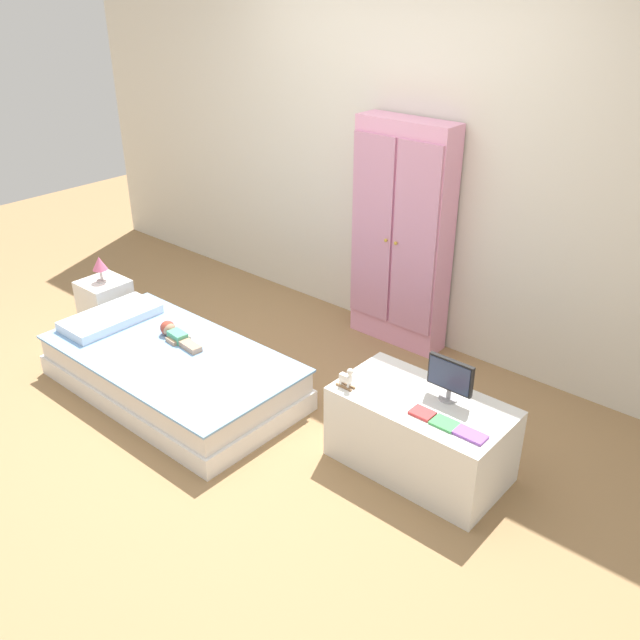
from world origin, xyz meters
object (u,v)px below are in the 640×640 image
at_px(doll, 174,333).
at_px(wardrobe, 401,236).
at_px(book_purple, 470,435).
at_px(rocking_horse_toy, 347,378).
at_px(tv_monitor, 450,377).
at_px(book_green, 445,423).
at_px(book_red, 422,413).
at_px(table_lamp, 100,265).
at_px(bed, 173,372).
at_px(tv_stand, 420,434).
at_px(nightstand, 106,304).

distance_m(doll, wardrobe, 1.65).
bearing_deg(book_purple, rocking_horse_toy, -175.48).
bearing_deg(rocking_horse_toy, doll, -176.20).
relative_size(tv_monitor, book_green, 1.96).
relative_size(wardrobe, tv_monitor, 6.21).
bearing_deg(book_red, table_lamp, -179.30).
distance_m(doll, book_red, 1.80).
relative_size(doll, wardrobe, 0.25).
xyz_separation_m(bed, tv_monitor, (1.70, 0.48, 0.43)).
bearing_deg(tv_stand, doll, -171.45).
height_order(bed, nightstand, nightstand).
bearing_deg(book_green, tv_monitor, 117.54).
height_order(book_green, book_purple, book_purple).
xyz_separation_m(bed, tv_stand, (1.60, 0.39, 0.08)).
height_order(bed, table_lamp, table_lamp).
bearing_deg(bed, book_green, 8.74).
bearing_deg(table_lamp, doll, -6.64).
bearing_deg(book_red, tv_stand, 121.40).
xyz_separation_m(nightstand, tv_stand, (2.69, 0.15, 0.04)).
bearing_deg(table_lamp, book_purple, 0.64).
distance_m(doll, book_green, 1.93).
height_order(doll, book_purple, book_purple).
xyz_separation_m(tv_stand, book_purple, (0.34, -0.11, 0.23)).
distance_m(bed, doll, 0.25).
bearing_deg(nightstand, bed, -12.60).
height_order(tv_stand, book_purple, book_purple).
bearing_deg(wardrobe, doll, -120.20).
bearing_deg(nightstand, tv_monitor, 4.78).
xyz_separation_m(nightstand, wardrobe, (1.76, 1.25, 0.61)).
bearing_deg(book_green, book_purple, 0.00).
bearing_deg(doll, book_green, 4.34).
relative_size(tv_stand, book_purple, 5.92).
xyz_separation_m(book_green, book_purple, (0.14, 0.00, 0.00)).
height_order(rocking_horse_toy, book_purple, rocking_horse_toy).
xyz_separation_m(rocking_horse_toy, book_green, (0.57, 0.06, -0.05)).
bearing_deg(table_lamp, wardrobe, 35.46).
xyz_separation_m(table_lamp, tv_monitor, (2.78, 0.23, 0.08)).
xyz_separation_m(doll, nightstand, (-0.96, 0.11, -0.14)).
xyz_separation_m(rocking_horse_toy, book_red, (0.44, 0.06, -0.05)).
relative_size(doll, rocking_horse_toy, 3.15).
height_order(wardrobe, rocking_horse_toy, wardrobe).
relative_size(table_lamp, rocking_horse_toy, 1.55).
height_order(tv_monitor, book_red, tv_monitor).
xyz_separation_m(wardrobe, tv_monitor, (1.02, -1.02, -0.22)).
relative_size(doll, book_green, 3.04).
bearing_deg(tv_monitor, book_green, -62.46).
relative_size(book_red, book_purple, 0.76).
bearing_deg(book_red, nightstand, -179.30).
bearing_deg(doll, nightstand, 173.36).
height_order(rocking_horse_toy, book_green, rocking_horse_toy).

